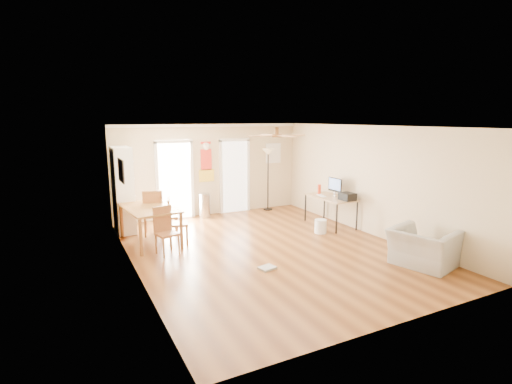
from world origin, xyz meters
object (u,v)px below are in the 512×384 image
bookshelf (123,190)px  dining_chair_far (153,212)px  dining_table (150,225)px  torchiere_lamp (268,180)px  trash_can (205,205)px  dining_chair_near (167,231)px  dining_chair_right_a (169,214)px  dining_chair_right_b (178,221)px  wastebasket_a (321,226)px  printer (347,197)px  armchair (423,248)px  computer_desk (330,211)px

bookshelf → dining_chair_far: bookshelf is taller
dining_table → torchiere_lamp: 4.25m
trash_can → dining_chair_near: bearing=-124.0°
dining_chair_right_a → dining_chair_near: bearing=172.7°
dining_chair_right_b → dining_chair_near: bearing=160.4°
dining_chair_right_a → bookshelf: bearing=60.1°
dining_chair_far → wastebasket_a: bearing=167.9°
dining_table → dining_chair_far: 0.64m
dining_table → trash_can: 2.46m
dining_table → dining_chair_right_b: dining_chair_right_b is taller
dining_chair_near → dining_table: bearing=86.2°
bookshelf → dining_chair_right_a: bookshelf is taller
torchiere_lamp → wastebasket_a: (-0.03, -2.75, -0.76)m
dining_chair_right_a → printer: (4.05, -1.66, 0.37)m
dining_chair_right_b → armchair: bearing=-117.4°
bookshelf → dining_table: 1.41m
trash_can → armchair: size_ratio=0.62×
trash_can → printer: size_ratio=1.90×
dining_chair_near → wastebasket_a: dining_chair_near is taller
dining_table → dining_chair_right_a: dining_chair_right_a is taller
dining_chair_near → printer: (4.45, -0.27, 0.37)m
dining_chair_near → trash_can: dining_chair_near is taller
dining_chair_right_b → printer: dining_chair_right_b is taller
bookshelf → armchair: 6.85m
dining_chair_far → trash_can: bearing=-135.4°
trash_can → torchiere_lamp: (2.04, 0.02, 0.59)m
dining_chair_far → bookshelf: bearing=-33.9°
dining_chair_right_b → torchiere_lamp: size_ratio=0.55×
bookshelf → dining_chair_far: 0.98m
dining_chair_right_b → torchiere_lamp: (3.35, 1.97, 0.42)m
dining_chair_far → torchiere_lamp: bearing=-151.4°
dining_chair_far → computer_desk: size_ratio=0.77×
bookshelf → dining_chair_right_b: bookshelf is taller
torchiere_lamp → wastebasket_a: 2.85m
bookshelf → computer_desk: 5.25m
wastebasket_a → armchair: bearing=-80.6°
computer_desk → wastebasket_a: (-0.63, -0.46, -0.21)m
dining_chair_right_a → dining_chair_far: (-0.34, 0.12, 0.06)m
dining_chair_near → trash_can: bearing=43.0°
dining_chair_far → trash_can: 1.95m
torchiere_lamp → computer_desk: (0.60, -2.28, -0.55)m
computer_desk → armchair: size_ratio=1.29×
bookshelf → printer: bearing=-29.2°
dining_chair_right_b → dining_chair_near: dining_chair_right_b is taller
dining_table → dining_chair_near: bearing=-80.8°
dining_table → armchair: dining_table is taller
dining_chair_right_a → armchair: size_ratio=0.88×
bookshelf → wastebasket_a: 4.91m
dining_chair_near → dining_chair_far: size_ratio=0.89×
dining_chair_right_a → dining_chair_right_b: bearing=-171.4°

